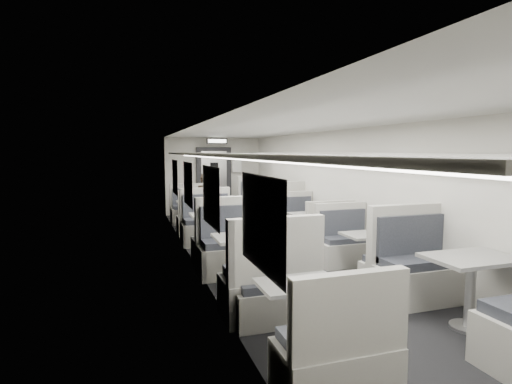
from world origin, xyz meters
TOP-DOWN VIEW (x-y plane):
  - room at (0.00, 0.00)m, footprint 3.24×12.24m
  - booth_left_a at (-1.00, 3.74)m, footprint 0.99×2.02m
  - booth_left_b at (-1.00, 1.09)m, footprint 1.09×2.22m
  - booth_left_c at (-1.00, -1.20)m, footprint 1.14×2.32m
  - booth_left_d at (-1.00, -2.93)m, footprint 0.98×1.99m
  - booth_right_a at (1.00, 3.53)m, footprint 1.15×2.34m
  - booth_right_b at (1.00, 1.09)m, footprint 0.97×1.97m
  - booth_right_c at (1.00, -1.12)m, footprint 0.98×1.99m
  - booth_right_d at (1.00, -3.06)m, footprint 1.16×2.36m
  - passenger at (-0.81, 3.01)m, footprint 0.60×0.47m
  - window_a at (-1.49, 3.40)m, footprint 0.02×1.18m
  - window_b at (-1.49, 1.20)m, footprint 0.02×1.18m
  - window_c at (-1.49, -1.00)m, footprint 0.02×1.18m
  - window_d at (-1.49, -3.20)m, footprint 0.02×1.18m
  - luggage_rack_left at (-1.24, -0.30)m, footprint 0.46×10.40m
  - luggage_rack_right at (1.24, -0.30)m, footprint 0.46×10.40m
  - vestibule_door at (0.00, 5.93)m, footprint 1.10×0.13m
  - exit_sign at (0.00, 5.44)m, footprint 0.62×0.12m
  - wall_notice at (0.75, 5.92)m, footprint 0.32×0.02m

SIDE VIEW (x-z plane):
  - booth_right_b at x=1.00m, z-range -0.17..0.88m
  - booth_left_d at x=-1.00m, z-range -0.18..0.89m
  - booth_right_c at x=1.00m, z-range -0.18..0.89m
  - booth_left_a at x=-1.00m, z-range -0.18..0.90m
  - booth_left_b at x=-1.00m, z-range -0.20..0.99m
  - booth_left_c at x=-1.00m, z-range -0.21..1.03m
  - booth_right_a at x=1.00m, z-range -0.21..1.04m
  - booth_right_d at x=1.00m, z-range -0.21..1.05m
  - passenger at x=-0.81m, z-range 0.00..1.45m
  - vestibule_door at x=0.00m, z-range -0.01..2.09m
  - room at x=0.00m, z-range -0.12..2.52m
  - window_a at x=-1.49m, z-range 0.93..1.77m
  - window_b at x=-1.49m, z-range 0.93..1.77m
  - window_c at x=-1.49m, z-range 0.93..1.77m
  - window_d at x=-1.49m, z-range 0.93..1.77m
  - wall_notice at x=0.75m, z-range 1.30..1.70m
  - luggage_rack_left at x=-1.24m, z-range 1.87..1.96m
  - luggage_rack_right at x=1.24m, z-range 1.87..1.96m
  - exit_sign at x=0.00m, z-range 2.20..2.36m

